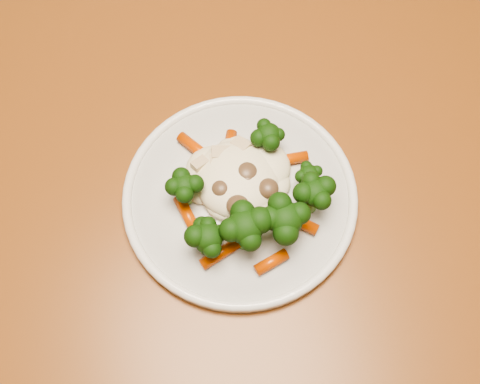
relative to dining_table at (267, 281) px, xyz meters
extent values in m
cube|color=brown|center=(0.00, 0.00, 0.08)|extent=(1.20, 0.85, 0.04)
cylinder|color=white|center=(-0.02, 0.06, 0.11)|extent=(0.24, 0.24, 0.01)
ellipsoid|color=#FEF3CB|center=(-0.02, 0.08, 0.14)|extent=(0.10, 0.09, 0.04)
ellipsoid|color=black|center=(-0.06, 0.01, 0.14)|extent=(0.05, 0.05, 0.04)
ellipsoid|color=black|center=(-0.02, 0.01, 0.14)|extent=(0.06, 0.06, 0.05)
ellipsoid|color=black|center=(0.01, 0.01, 0.14)|extent=(0.06, 0.06, 0.05)
ellipsoid|color=black|center=(0.05, 0.03, 0.14)|extent=(0.05, 0.05, 0.04)
ellipsoid|color=black|center=(0.05, 0.06, 0.13)|extent=(0.03, 0.03, 0.03)
ellipsoid|color=black|center=(0.02, 0.11, 0.14)|extent=(0.04, 0.04, 0.04)
ellipsoid|color=black|center=(-0.07, 0.07, 0.14)|extent=(0.04, 0.04, 0.04)
ellipsoid|color=black|center=(-0.06, 0.01, 0.13)|extent=(0.04, 0.04, 0.04)
cylinder|color=#D14904|center=(-0.05, 0.12, 0.12)|extent=(0.04, 0.05, 0.01)
cylinder|color=#D14904|center=(-0.02, 0.12, 0.12)|extent=(0.03, 0.04, 0.01)
cylinder|color=#D14904|center=(0.04, 0.09, 0.12)|extent=(0.05, 0.01, 0.01)
cylinder|color=#D14904|center=(-0.08, 0.05, 0.12)|extent=(0.02, 0.05, 0.01)
cylinder|color=#D14904|center=(-0.05, 0.00, 0.12)|extent=(0.05, 0.03, 0.01)
cylinder|color=#D14904|center=(0.00, -0.02, 0.12)|extent=(0.04, 0.02, 0.01)
cylinder|color=#D14904|center=(0.03, 0.02, 0.12)|extent=(0.04, 0.04, 0.01)
ellipsoid|color=brown|center=(-0.01, 0.08, 0.14)|extent=(0.03, 0.03, 0.02)
ellipsoid|color=brown|center=(0.01, 0.05, 0.14)|extent=(0.02, 0.02, 0.02)
ellipsoid|color=brown|center=(-0.04, 0.06, 0.14)|extent=(0.02, 0.02, 0.02)
ellipsoid|color=brown|center=(-0.03, 0.04, 0.14)|extent=(0.02, 0.02, 0.02)
ellipsoid|color=brown|center=(-0.01, 0.07, 0.14)|extent=(0.02, 0.02, 0.02)
cube|color=beige|center=(-0.03, 0.10, 0.13)|extent=(0.02, 0.02, 0.01)
cube|color=beige|center=(-0.01, 0.11, 0.13)|extent=(0.02, 0.02, 0.01)
cube|color=beige|center=(-0.05, 0.10, 0.13)|extent=(0.02, 0.02, 0.01)
cube|color=beige|center=(-0.03, 0.10, 0.13)|extent=(0.02, 0.02, 0.01)
camera|label=1|loc=(-0.07, -0.20, 0.68)|focal=45.00mm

